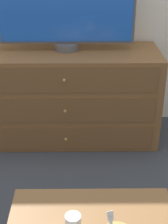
{
  "coord_description": "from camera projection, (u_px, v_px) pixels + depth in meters",
  "views": [
    {
      "loc": [
        0.25,
        -2.86,
        1.53
      ],
      "look_at": [
        0.26,
        -1.46,
        0.81
      ],
      "focal_mm": 55.0,
      "sensor_mm": 36.0,
      "label": 1
    }
  ],
  "objects": [
    {
      "name": "ground_plane",
      "position": [
        55.0,
        118.0,
        3.24
      ],
      "size": [
        12.0,
        12.0,
        0.0
      ],
      "primitive_type": "plane",
      "color": "#383D47"
    },
    {
      "name": "dresser",
      "position": [
        66.0,
        95.0,
        2.8
      ],
      "size": [
        1.46,
        0.57,
        0.74
      ],
      "color": "brown",
      "rests_on": "ground_plane"
    }
  ]
}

